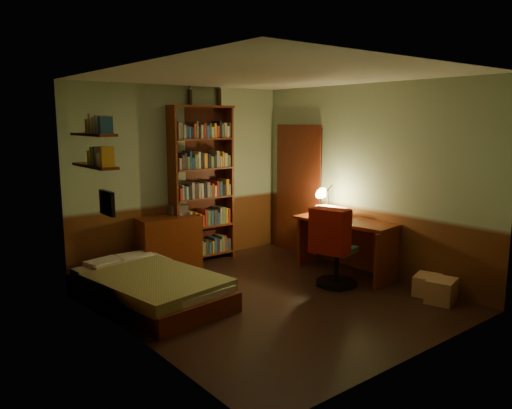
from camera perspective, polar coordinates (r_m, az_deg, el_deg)
floor at (r=6.13m, az=1.48°, el=-10.59°), size 3.50×4.00×0.02m
ceiling at (r=5.78m, az=1.60°, el=14.60°), size 3.50×4.00×0.02m
wall_back at (r=7.45m, az=-8.50°, el=3.28°), size 3.50×0.02×2.60m
wall_left at (r=4.88m, az=-14.47°, el=-0.22°), size 0.02×4.00×2.60m
wall_right at (r=7.07m, az=12.53°, el=2.82°), size 0.02×4.00×2.60m
wall_front at (r=4.49m, az=18.33°, el=-1.24°), size 3.50×0.02×2.60m
doorway at (r=7.95m, az=4.97°, el=1.57°), size 0.06×0.90×2.00m
door_trim at (r=7.93m, az=4.78°, el=1.54°), size 0.02×0.98×2.08m
bed at (r=6.04m, az=-12.19°, el=-8.05°), size 1.28×2.11×0.59m
dresser at (r=7.22m, az=-9.93°, el=-4.37°), size 0.89×0.50×0.76m
mini_stereo at (r=7.34m, az=-8.90°, el=-0.53°), size 0.28×0.23×0.13m
bookshelf at (r=7.46m, az=-6.23°, el=2.25°), size 1.02×0.39×2.32m
bottle_left at (r=7.44m, az=-7.56°, el=12.04°), size 0.07×0.07×0.23m
bottle_right at (r=7.72m, az=-4.25°, el=12.12°), size 0.08×0.08×0.26m
desk at (r=7.03m, az=10.20°, el=-4.76°), size 0.77×1.49×0.76m
paper_stack at (r=6.98m, az=8.83°, el=-1.06°), size 0.35×0.40×0.13m
desk_lamp at (r=7.35m, az=8.32°, el=1.20°), size 0.22×0.22×0.57m
office_chair at (r=6.47m, az=9.26°, el=-4.22°), size 0.68×0.63×1.15m
red_jacket at (r=6.20m, az=6.82°, el=3.25°), size 0.34×0.51×0.56m
wall_shelf_lower at (r=5.90m, az=-17.94°, el=4.21°), size 0.20×0.90×0.03m
wall_shelf_upper at (r=5.88m, az=-18.12°, el=7.61°), size 0.20×0.90×0.03m
framed_picture at (r=5.45m, az=-16.66°, el=0.15°), size 0.04×0.32×0.26m
cardboard_box_a at (r=6.31m, az=20.42°, el=-9.21°), size 0.44×0.39×0.28m
cardboard_box_b at (r=6.50m, az=19.01°, el=-8.70°), size 0.42×0.38×0.25m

